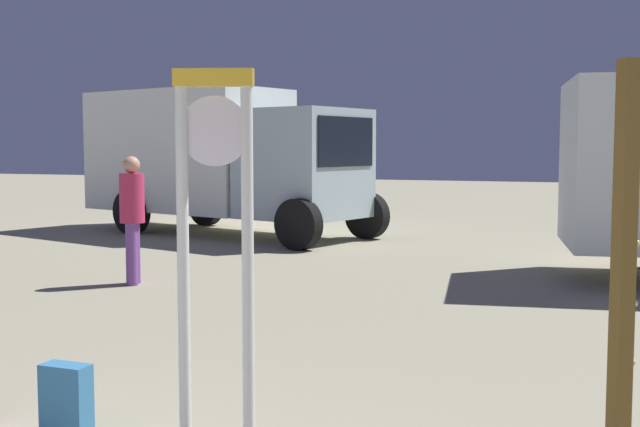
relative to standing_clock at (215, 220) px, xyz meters
name	(u,v)px	position (x,y,z in m)	size (l,w,h in m)	color
standing_clock	(215,220)	(0.00, 0.00, 0.00)	(0.46, 0.22, 2.23)	silver
backpack	(67,403)	(-0.94, -0.18, -1.14)	(0.30, 0.19, 0.47)	teal
person_distant	(132,213)	(-3.77, 4.65, -0.44)	(0.32, 0.32, 1.67)	#784594
box_truck_far	(216,156)	(-5.72, 10.47, 0.24)	(6.79, 3.91, 2.95)	white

